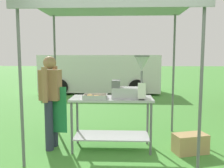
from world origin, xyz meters
TOP-DOWN VIEW (x-y plane):
  - ground_plane at (0.00, 6.00)m, footprint 70.00×70.00m
  - stall_canopy at (-0.17, 1.10)m, footprint 2.72×1.95m
  - donut_cart at (-0.17, 1.00)m, footprint 1.39×0.59m
  - donut_tray at (-0.44, 0.87)m, footprint 0.39×0.28m
  - donut_fryer at (0.17, 0.97)m, footprint 0.63×0.28m
  - menu_sign at (0.32, 0.79)m, footprint 0.13×0.05m
  - vendor at (-1.22, 0.99)m, footprint 0.46×0.54m
  - supply_crate at (1.15, 0.87)m, footprint 0.61×0.43m
  - van_white at (-0.99, 7.71)m, footprint 5.25×2.18m

SIDE VIEW (x-z plane):
  - ground_plane at x=0.00m, z-range 0.00..0.00m
  - supply_crate at x=1.15m, z-range 0.00..0.32m
  - donut_cart at x=-0.17m, z-range 0.20..1.10m
  - van_white at x=-0.99m, z-range 0.03..1.72m
  - vendor at x=-1.22m, z-range 0.10..1.71m
  - donut_tray at x=-0.44m, z-range 0.90..0.97m
  - menu_sign at x=0.32m, z-range 0.89..1.16m
  - donut_fryer at x=0.17m, z-range 0.81..1.53m
  - stall_canopy at x=-0.17m, z-range 1.14..3.66m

